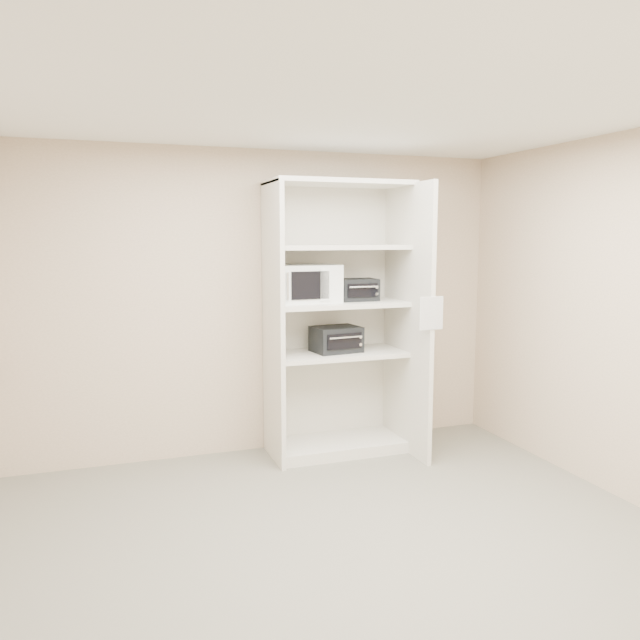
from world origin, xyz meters
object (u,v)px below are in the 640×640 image
object	(u,v)px
toaster_oven_lower	(336,339)
microwave	(305,283)
shelving_unit	(343,328)
toaster_oven_upper	(357,290)

from	to	relation	value
toaster_oven_lower	microwave	bearing A→B (deg)	161.86
shelving_unit	toaster_oven_upper	distance (m)	0.37
microwave	toaster_oven_lower	distance (m)	0.57
microwave	toaster_oven_lower	world-z (taller)	microwave
microwave	toaster_oven_upper	world-z (taller)	microwave
shelving_unit	microwave	distance (m)	0.53
microwave	toaster_oven_upper	size ratio (longest dim) A/B	1.60
shelving_unit	microwave	bearing A→B (deg)	170.93
toaster_oven_upper	microwave	bearing A→B (deg)	177.38
shelving_unit	toaster_oven_lower	size ratio (longest dim) A/B	5.94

